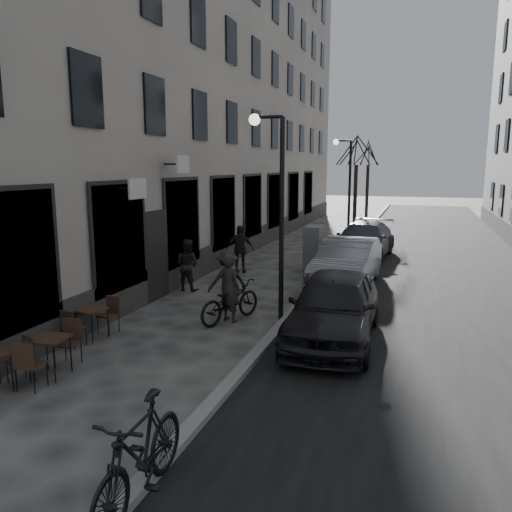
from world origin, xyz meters
The scene contains 20 objects.
ground centered at (0.00, 0.00, 0.00)m, with size 120.00×120.00×0.00m, color #393734.
road centered at (3.85, 16.00, 0.00)m, with size 7.30×60.00×0.00m, color black.
kerb centered at (0.20, 16.00, 0.06)m, with size 0.25×60.00×0.12m, color gray.
building_left centered at (-6.00, 16.50, 8.00)m, with size 4.00×35.00×16.00m, color gray.
streetlamp_near centered at (-0.17, 6.00, 3.16)m, with size 0.90×0.28×5.09m.
streetlamp_far centered at (-0.17, 18.00, 3.16)m, with size 0.90×0.28×5.09m.
tree_near centered at (-0.10, 21.00, 4.66)m, with size 2.40×2.40×5.70m.
tree_far centered at (-0.10, 27.00, 4.66)m, with size 2.40×2.40×5.70m.
bistro_set_b centered at (-3.12, 1.31, 0.46)m, with size 0.67×1.54×0.89m.
bistro_set_c centered at (-3.63, 3.24, 0.43)m, with size 0.66×1.46×0.84m.
utility_cabinet centered at (-0.51, 12.46, 0.82)m, with size 0.60×1.10×1.64m, color slate.
bicycle centered at (-1.17, 5.47, 0.52)m, with size 0.69×1.99×1.04m, color black.
cyclist_rider centered at (-1.17, 5.47, 0.85)m, with size 0.62×0.41×1.71m, color #282522.
pedestrian_near centered at (-3.60, 8.00, 0.82)m, with size 0.79×0.62×1.63m, color black.
pedestrian_mid centered at (-1.61, 6.40, 0.82)m, with size 1.05×0.61×1.63m, color black.
pedestrian_far centered at (-2.95, 11.01, 0.87)m, with size 1.02×0.43×1.74m, color black.
car_near centered at (1.52, 4.91, 0.77)m, with size 1.82×4.52×1.54m, color black.
car_mid centered at (1.07, 10.02, 0.77)m, with size 1.64×4.70×1.55m, color gray.
car_far centered at (1.00, 15.45, 0.75)m, with size 2.09×5.15×1.49m, color #393C44.
moped centered at (0.35, -1.28, 0.62)m, with size 0.58×2.05×1.23m, color black.
Camera 1 is at (3.23, -5.78, 3.85)m, focal length 35.00 mm.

